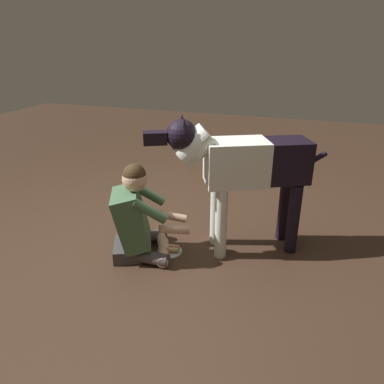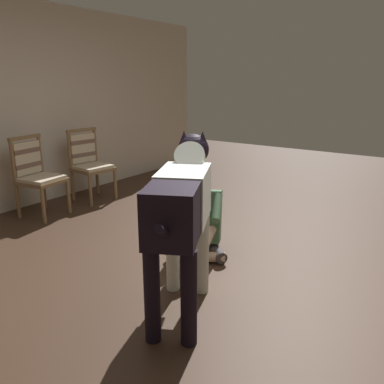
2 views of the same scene
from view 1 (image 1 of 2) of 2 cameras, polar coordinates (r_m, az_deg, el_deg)
name	(u,v)px [view 1 (image 1 of 2)]	position (r m, az deg, el deg)	size (l,w,h in m)	color
ground_plane	(154,248)	(3.41, -6.10, -8.82)	(12.79, 12.79, 0.00)	#3E2A1D
person_sitting_on_floor	(137,219)	(3.17, -8.65, -4.30)	(0.74, 0.63, 0.86)	#403B3C
large_dog	(243,166)	(3.09, 8.05, 4.03)	(1.44, 0.80, 1.24)	silver
hot_dog_on_plate	(170,249)	(3.33, -3.58, -9.07)	(0.23, 0.23, 0.06)	silver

